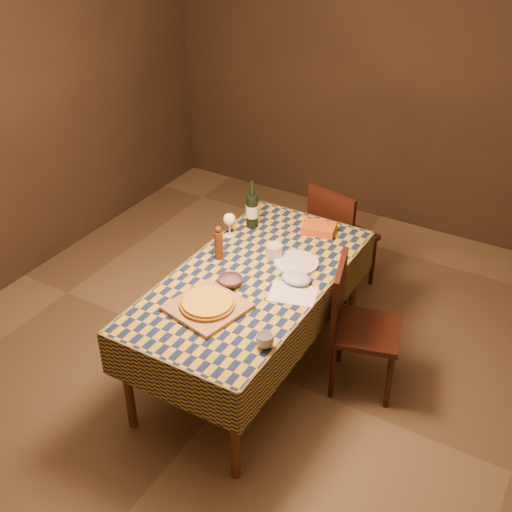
{
  "coord_description": "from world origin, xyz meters",
  "views": [
    {
      "loc": [
        1.71,
        -2.88,
        3.08
      ],
      "look_at": [
        0.0,
        0.05,
        0.9
      ],
      "focal_mm": 45.0,
      "sensor_mm": 36.0,
      "label": 1
    }
  ],
  "objects_px": {
    "cutting_board": "(208,307)",
    "chair_right": "(355,320)",
    "dining_table": "(252,287)",
    "bowl": "(230,281)",
    "pizza": "(207,303)",
    "wine_bottle": "(252,210)",
    "chair_far": "(338,234)",
    "white_plate": "(296,263)"
  },
  "relations": [
    {
      "from": "cutting_board",
      "to": "pizza",
      "type": "xyz_separation_m",
      "value": [
        -0.0,
        0.0,
        0.03
      ]
    },
    {
      "from": "wine_bottle",
      "to": "chair_far",
      "type": "distance_m",
      "value": 0.83
    },
    {
      "from": "wine_bottle",
      "to": "chair_right",
      "type": "relative_size",
      "value": 0.38
    },
    {
      "from": "cutting_board",
      "to": "bowl",
      "type": "height_order",
      "value": "bowl"
    },
    {
      "from": "bowl",
      "to": "wine_bottle",
      "type": "bearing_deg",
      "value": 110.03
    },
    {
      "from": "bowl",
      "to": "wine_bottle",
      "type": "height_order",
      "value": "wine_bottle"
    },
    {
      "from": "white_plate",
      "to": "chair_far",
      "type": "relative_size",
      "value": 0.31
    },
    {
      "from": "dining_table",
      "to": "bowl",
      "type": "distance_m",
      "value": 0.19
    },
    {
      "from": "cutting_board",
      "to": "chair_far",
      "type": "height_order",
      "value": "chair_far"
    },
    {
      "from": "wine_bottle",
      "to": "white_plate",
      "type": "relative_size",
      "value": 1.21
    },
    {
      "from": "pizza",
      "to": "bowl",
      "type": "xyz_separation_m",
      "value": [
        -0.02,
        0.28,
        -0.02
      ]
    },
    {
      "from": "pizza",
      "to": "chair_far",
      "type": "relative_size",
      "value": 0.44
    },
    {
      "from": "cutting_board",
      "to": "chair_right",
      "type": "relative_size",
      "value": 0.43
    },
    {
      "from": "white_plate",
      "to": "cutting_board",
      "type": "bearing_deg",
      "value": -108.27
    },
    {
      "from": "wine_bottle",
      "to": "white_plate",
      "type": "distance_m",
      "value": 0.58
    },
    {
      "from": "pizza",
      "to": "wine_bottle",
      "type": "bearing_deg",
      "value": 105.5
    },
    {
      "from": "cutting_board",
      "to": "pizza",
      "type": "relative_size",
      "value": 0.97
    },
    {
      "from": "dining_table",
      "to": "white_plate",
      "type": "relative_size",
      "value": 6.31
    },
    {
      "from": "wine_bottle",
      "to": "dining_table",
      "type": "bearing_deg",
      "value": -59.47
    },
    {
      "from": "pizza",
      "to": "chair_far",
      "type": "distance_m",
      "value": 1.6
    },
    {
      "from": "wine_bottle",
      "to": "cutting_board",
      "type": "bearing_deg",
      "value": -74.5
    },
    {
      "from": "dining_table",
      "to": "chair_right",
      "type": "bearing_deg",
      "value": 19.59
    },
    {
      "from": "dining_table",
      "to": "pizza",
      "type": "height_order",
      "value": "pizza"
    },
    {
      "from": "chair_right",
      "to": "cutting_board",
      "type": "bearing_deg",
      "value": -136.9
    },
    {
      "from": "dining_table",
      "to": "wine_bottle",
      "type": "height_order",
      "value": "wine_bottle"
    },
    {
      "from": "cutting_board",
      "to": "pizza",
      "type": "height_order",
      "value": "pizza"
    },
    {
      "from": "dining_table",
      "to": "wine_bottle",
      "type": "xyz_separation_m",
      "value": [
        -0.33,
        0.55,
        0.21
      ]
    },
    {
      "from": "dining_table",
      "to": "white_plate",
      "type": "xyz_separation_m",
      "value": [
        0.17,
        0.28,
        0.08
      ]
    },
    {
      "from": "white_plate",
      "to": "chair_right",
      "type": "distance_m",
      "value": 0.53
    },
    {
      "from": "cutting_board",
      "to": "pizza",
      "type": "distance_m",
      "value": 0.03
    },
    {
      "from": "cutting_board",
      "to": "chair_far",
      "type": "relative_size",
      "value": 0.43
    },
    {
      "from": "dining_table",
      "to": "wine_bottle",
      "type": "bearing_deg",
      "value": 120.53
    },
    {
      "from": "bowl",
      "to": "white_plate",
      "type": "bearing_deg",
      "value": 59.21
    },
    {
      "from": "wine_bottle",
      "to": "chair_right",
      "type": "bearing_deg",
      "value": -18.97
    },
    {
      "from": "cutting_board",
      "to": "wine_bottle",
      "type": "relative_size",
      "value": 1.13
    },
    {
      "from": "wine_bottle",
      "to": "chair_far",
      "type": "relative_size",
      "value": 0.38
    },
    {
      "from": "cutting_board",
      "to": "chair_right",
      "type": "bearing_deg",
      "value": 43.1
    },
    {
      "from": "cutting_board",
      "to": "bowl",
      "type": "bearing_deg",
      "value": 93.58
    },
    {
      "from": "bowl",
      "to": "dining_table",
      "type": "bearing_deg",
      "value": 61.62
    },
    {
      "from": "dining_table",
      "to": "chair_far",
      "type": "xyz_separation_m",
      "value": [
        0.1,
        1.15,
        -0.17
      ]
    },
    {
      "from": "pizza",
      "to": "chair_right",
      "type": "relative_size",
      "value": 0.44
    },
    {
      "from": "pizza",
      "to": "bowl",
      "type": "relative_size",
      "value": 2.7
    }
  ]
}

